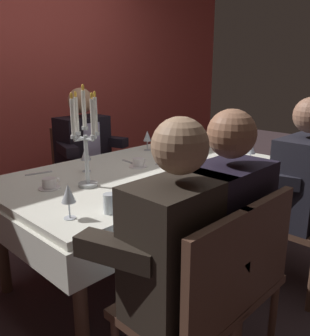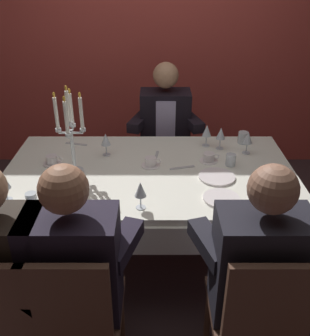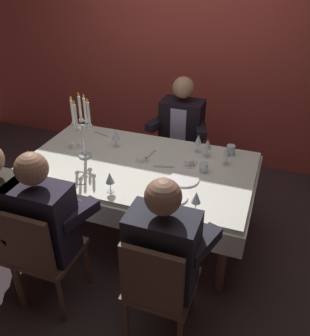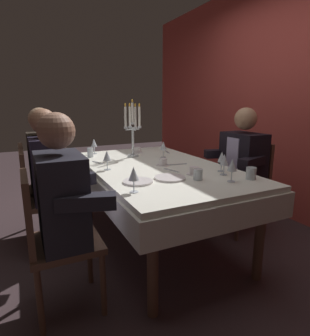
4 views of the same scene
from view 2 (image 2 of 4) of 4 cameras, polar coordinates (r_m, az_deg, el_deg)
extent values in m
plane|color=#3E2E31|center=(2.94, -0.97, -13.09)|extent=(12.00, 12.00, 0.00)
cube|color=#C3463E|center=(3.91, -0.88, 19.60)|extent=(6.00, 0.12, 2.70)
cube|color=white|center=(2.52, -1.10, -0.74)|extent=(1.90, 1.10, 0.04)
cube|color=white|center=(2.58, -1.08, -2.87)|extent=(1.94, 1.14, 0.18)
cylinder|color=brown|center=(2.54, -20.74, -12.84)|extent=(0.07, 0.07, 0.70)
cylinder|color=brown|center=(2.51, 18.65, -12.89)|extent=(0.07, 0.07, 0.70)
cylinder|color=brown|center=(3.20, -16.00, -2.78)|extent=(0.07, 0.07, 0.70)
cylinder|color=brown|center=(3.18, 14.21, -2.73)|extent=(0.07, 0.07, 0.70)
cylinder|color=silver|center=(2.53, -12.00, -0.51)|extent=(0.11, 0.11, 0.02)
cylinder|color=silver|center=(2.46, -12.35, 2.54)|extent=(0.02, 0.02, 0.28)
cylinder|color=silver|center=(2.39, -12.79, 6.42)|extent=(0.04, 0.04, 0.02)
cylinder|color=white|center=(2.36, -13.07, 8.82)|extent=(0.02, 0.02, 0.19)
ellipsoid|color=yellow|center=(2.32, -13.37, 11.46)|extent=(0.02, 0.02, 0.03)
cylinder|color=silver|center=(2.41, -11.76, 5.12)|extent=(0.07, 0.01, 0.01)
cylinder|color=silver|center=(2.39, -10.93, 5.58)|extent=(0.04, 0.04, 0.02)
cylinder|color=white|center=(2.35, -11.16, 7.97)|extent=(0.02, 0.02, 0.19)
ellipsoid|color=yellow|center=(2.32, -11.43, 10.60)|extent=(0.02, 0.02, 0.03)
cylinder|color=silver|center=(2.45, -12.47, 5.45)|extent=(0.01, 0.07, 0.01)
cylinder|color=silver|center=(2.48, -12.36, 6.22)|extent=(0.04, 0.04, 0.02)
cylinder|color=white|center=(2.44, -12.62, 8.53)|extent=(0.02, 0.02, 0.19)
ellipsoid|color=yellow|center=(2.40, -12.90, 11.08)|extent=(0.02, 0.02, 0.03)
cylinder|color=silver|center=(2.42, -13.51, 5.08)|extent=(0.07, 0.01, 0.01)
cylinder|color=silver|center=(2.42, -14.43, 5.50)|extent=(0.04, 0.04, 0.02)
cylinder|color=white|center=(2.39, -14.73, 7.85)|extent=(0.02, 0.02, 0.19)
ellipsoid|color=yellow|center=(2.35, -15.07, 10.44)|extent=(0.02, 0.02, 0.03)
cylinder|color=silver|center=(2.38, -12.81, 4.75)|extent=(0.01, 0.08, 0.01)
cylinder|color=silver|center=(2.34, -13.04, 4.82)|extent=(0.04, 0.04, 0.02)
cylinder|color=white|center=(2.30, -13.32, 7.25)|extent=(0.02, 0.02, 0.19)
ellipsoid|color=yellow|center=(2.26, -13.64, 9.93)|extent=(0.02, 0.02, 0.03)
cylinder|color=white|center=(2.45, 8.94, -1.27)|extent=(0.23, 0.23, 0.01)
cylinder|color=white|center=(2.24, 9.61, -4.45)|extent=(0.21, 0.21, 0.01)
cylinder|color=silver|center=(2.84, 9.32, 2.93)|extent=(0.06, 0.06, 0.00)
cylinder|color=silver|center=(2.83, 9.39, 3.65)|extent=(0.01, 0.01, 0.07)
cone|color=silver|center=(2.80, 9.51, 5.14)|extent=(0.07, 0.07, 0.08)
cylinder|color=#E0D172|center=(2.81, 9.47, 4.68)|extent=(0.04, 0.04, 0.03)
cylinder|color=silver|center=(2.20, 14.91, -5.95)|extent=(0.06, 0.06, 0.00)
cylinder|color=silver|center=(2.18, 15.03, -5.09)|extent=(0.01, 0.01, 0.07)
cone|color=silver|center=(2.13, 15.30, -3.30)|extent=(0.07, 0.07, 0.08)
cylinder|color=silver|center=(2.81, 13.13, 2.24)|extent=(0.06, 0.06, 0.00)
cylinder|color=silver|center=(2.80, 13.22, 2.97)|extent=(0.01, 0.01, 0.07)
cone|color=silver|center=(2.76, 13.40, 4.46)|extent=(0.07, 0.07, 0.08)
cylinder|color=#E0D172|center=(2.77, 13.35, 4.00)|extent=(0.04, 0.04, 0.03)
cylinder|color=silver|center=(2.88, 7.32, 3.38)|extent=(0.06, 0.06, 0.00)
cylinder|color=silver|center=(2.86, 7.37, 4.10)|extent=(0.01, 0.01, 0.07)
cone|color=silver|center=(2.83, 7.46, 5.57)|extent=(0.07, 0.07, 0.08)
cylinder|color=#E0D172|center=(2.84, 7.43, 5.12)|extent=(0.04, 0.04, 0.03)
cylinder|color=silver|center=(2.14, -2.36, -5.88)|extent=(0.06, 0.06, 0.00)
cylinder|color=silver|center=(2.12, -2.38, -5.00)|extent=(0.01, 0.01, 0.07)
cone|color=silver|center=(2.08, -2.42, -3.16)|extent=(0.07, 0.07, 0.08)
cylinder|color=#E0D172|center=(2.09, -2.41, -3.73)|extent=(0.04, 0.04, 0.03)
cylinder|color=silver|center=(2.73, -7.44, 1.96)|extent=(0.06, 0.06, 0.00)
cylinder|color=silver|center=(2.71, -7.49, 2.71)|extent=(0.01, 0.01, 0.07)
cone|color=silver|center=(2.68, -7.60, 4.25)|extent=(0.07, 0.07, 0.08)
cylinder|color=#E0D172|center=(2.69, -7.57, 3.77)|extent=(0.04, 0.04, 0.03)
cylinder|color=silver|center=(2.36, -21.26, -4.43)|extent=(0.06, 0.06, 0.00)
cylinder|color=silver|center=(2.34, -21.43, -3.62)|extent=(0.01, 0.01, 0.07)
cone|color=silver|center=(2.31, -21.78, -1.93)|extent=(0.07, 0.07, 0.08)
cylinder|color=#E0D172|center=(2.32, -21.67, -2.45)|extent=(0.04, 0.04, 0.03)
cylinder|color=silver|center=(2.22, -18.08, -4.68)|extent=(0.06, 0.06, 0.10)
cylinder|color=silver|center=(2.60, 10.95, 1.21)|extent=(0.07, 0.07, 0.08)
cylinder|color=silver|center=(2.95, 12.69, 4.46)|extent=(0.07, 0.07, 0.09)
cylinder|color=white|center=(2.68, -15.25, 0.62)|extent=(0.12, 0.12, 0.01)
cylinder|color=white|center=(2.67, -15.33, 1.20)|extent=(0.08, 0.08, 0.05)
torus|color=white|center=(2.65, -14.29, 1.26)|extent=(0.04, 0.01, 0.04)
cylinder|color=white|center=(2.56, -0.89, 0.38)|extent=(0.12, 0.12, 0.01)
cylinder|color=white|center=(2.55, -0.90, 0.98)|extent=(0.08, 0.08, 0.05)
torus|color=white|center=(2.55, 0.23, 1.04)|extent=(0.04, 0.01, 0.04)
cylinder|color=white|center=(2.65, 7.72, 1.08)|extent=(0.12, 0.12, 0.01)
cylinder|color=white|center=(2.64, 7.76, 1.67)|extent=(0.08, 0.08, 0.05)
torus|color=white|center=(2.64, 8.84, 1.72)|extent=(0.04, 0.01, 0.04)
cube|color=#B7B7BC|center=(2.93, -11.86, 3.49)|extent=(0.17, 0.06, 0.01)
cube|color=#B7B7BC|center=(2.17, -10.28, -5.83)|extent=(0.17, 0.07, 0.01)
cube|color=#B7B7BC|center=(2.67, -0.09, 1.61)|extent=(0.04, 0.19, 0.01)
cube|color=#B7B7BC|center=(2.54, 3.83, 0.06)|extent=(0.17, 0.06, 0.01)
cylinder|color=brown|center=(2.36, -13.91, -20.24)|extent=(0.04, 0.04, 0.42)
cube|color=brown|center=(2.12, -20.74, -19.20)|extent=(0.42, 0.42, 0.04)
cube|color=#ACC8E7|center=(2.01, -21.10, -10.13)|extent=(0.16, 0.01, 0.40)
cube|color=#2B241D|center=(1.91, -15.19, -10.88)|extent=(0.19, 0.34, 0.08)
cylinder|color=brown|center=(2.30, -5.25, -20.69)|extent=(0.04, 0.04, 0.42)
cylinder|color=brown|center=(2.36, -14.56, -20.19)|extent=(0.04, 0.04, 0.42)
cube|color=brown|center=(2.04, -11.34, -20.02)|extent=(0.42, 0.42, 0.04)
cube|color=brown|center=(1.74, -13.24, -19.38)|extent=(0.38, 0.04, 0.44)
cube|color=black|center=(1.83, -12.21, -13.97)|extent=(0.42, 0.26, 0.54)
cube|color=#8E9DAB|center=(1.92, -11.55, -10.60)|extent=(0.16, 0.01, 0.40)
sphere|color=#A06C50|center=(1.60, -13.67, -3.11)|extent=(0.21, 0.21, 0.21)
cube|color=black|center=(1.85, -4.96, -11.19)|extent=(0.19, 0.34, 0.08)
cube|color=black|center=(1.94, -18.27, -10.72)|extent=(0.19, 0.34, 0.08)
cylinder|color=brown|center=(3.38, -1.80, -2.51)|extent=(0.04, 0.04, 0.42)
cylinder|color=brown|center=(3.39, 4.29, -2.49)|extent=(0.04, 0.04, 0.42)
cylinder|color=brown|center=(3.70, -1.68, 0.35)|extent=(0.04, 0.04, 0.42)
cylinder|color=brown|center=(3.71, 3.90, 0.36)|extent=(0.04, 0.04, 0.42)
cube|color=brown|center=(3.43, 1.22, 2.34)|extent=(0.42, 0.42, 0.04)
cube|color=brown|center=(3.51, 1.18, 7.22)|extent=(0.38, 0.04, 0.44)
cube|color=black|center=(3.31, 1.27, 6.84)|extent=(0.42, 0.26, 0.54)
cube|color=#B6ACD7|center=(3.18, 1.33, 6.45)|extent=(0.16, 0.01, 0.40)
sphere|color=tan|center=(3.19, 1.35, 13.63)|extent=(0.21, 0.21, 0.21)
cube|color=black|center=(3.21, -2.64, 6.84)|extent=(0.19, 0.34, 0.08)
cube|color=black|center=(3.22, 5.26, 6.83)|extent=(0.19, 0.34, 0.08)
cylinder|color=brown|center=(2.39, 16.84, -19.88)|extent=(0.04, 0.04, 0.42)
cylinder|color=brown|center=(2.32, 7.71, -20.56)|extent=(0.04, 0.04, 0.42)
cube|color=brown|center=(2.06, 14.07, -19.74)|extent=(0.42, 0.42, 0.04)
cube|color=brown|center=(1.76, 16.45, -19.02)|extent=(0.38, 0.04, 0.44)
cube|color=black|center=(1.86, 15.13, -13.72)|extent=(0.42, 0.26, 0.54)
cube|color=#B5A8D2|center=(1.94, 14.29, -10.41)|extent=(0.16, 0.01, 0.40)
sphere|color=#986A53|center=(1.62, 16.91, -2.99)|extent=(0.21, 0.21, 0.21)
cube|color=black|center=(1.97, 20.86, -10.44)|extent=(0.19, 0.34, 0.08)
cube|color=black|center=(1.86, 7.89, -11.09)|extent=(0.19, 0.34, 0.08)
camera|label=1|loc=(1.82, -67.06, -7.42)|focal=38.47mm
camera|label=3|loc=(1.04, 107.30, 11.83)|focal=38.33mm
camera|label=4|loc=(2.52, 58.60, -0.61)|focal=30.22mm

